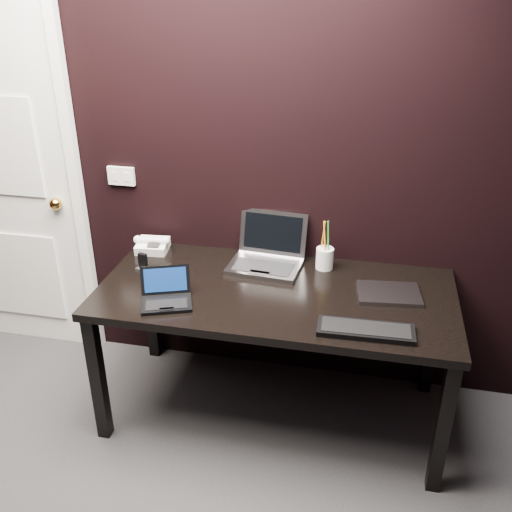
% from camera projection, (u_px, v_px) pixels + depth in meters
% --- Properties ---
extents(wall_back, '(4.00, 0.00, 4.00)m').
position_uv_depth(wall_back, '(233.00, 149.00, 2.88)').
color(wall_back, black).
rests_on(wall_back, ground).
extents(door, '(0.99, 0.10, 2.14)m').
position_uv_depth(door, '(2.00, 181.00, 3.22)').
color(door, white).
rests_on(door, ground).
extents(wall_switch, '(0.15, 0.02, 0.10)m').
position_uv_depth(wall_switch, '(121.00, 176.00, 3.07)').
color(wall_switch, silver).
rests_on(wall_switch, wall_back).
extents(desk, '(1.70, 0.80, 0.74)m').
position_uv_depth(desk, '(275.00, 304.00, 2.76)').
color(desk, black).
rests_on(desk, ground).
extents(netbook, '(0.28, 0.27, 0.15)m').
position_uv_depth(netbook, '(166.00, 297.00, 2.61)').
color(netbook, black).
rests_on(netbook, desk).
extents(silver_laptop, '(0.38, 0.35, 0.25)m').
position_uv_depth(silver_laptop, '(267.00, 257.00, 2.94)').
color(silver_laptop, '#96969B').
rests_on(silver_laptop, desk).
extents(ext_keyboard, '(0.41, 0.15, 0.03)m').
position_uv_depth(ext_keyboard, '(366.00, 330.00, 2.40)').
color(ext_keyboard, black).
rests_on(ext_keyboard, desk).
extents(closed_laptop, '(0.31, 0.24, 0.02)m').
position_uv_depth(closed_laptop, '(389.00, 294.00, 2.68)').
color(closed_laptop, gray).
rests_on(closed_laptop, desk).
extents(desk_phone, '(0.20, 0.17, 0.10)m').
position_uv_depth(desk_phone, '(152.00, 245.00, 3.09)').
color(desk_phone, white).
rests_on(desk_phone, desk).
extents(mobile_phone, '(0.06, 0.06, 0.09)m').
position_uv_depth(mobile_phone, '(143.00, 264.00, 2.89)').
color(mobile_phone, black).
rests_on(mobile_phone, desk).
extents(pen_cup, '(0.10, 0.10, 0.26)m').
position_uv_depth(pen_cup, '(325.00, 257.00, 2.90)').
color(pen_cup, silver).
rests_on(pen_cup, desk).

